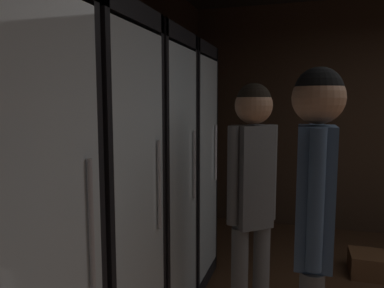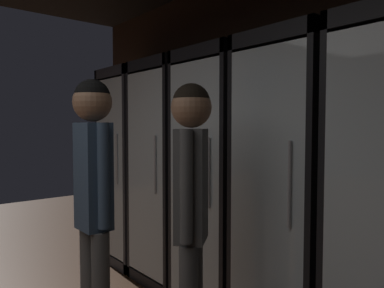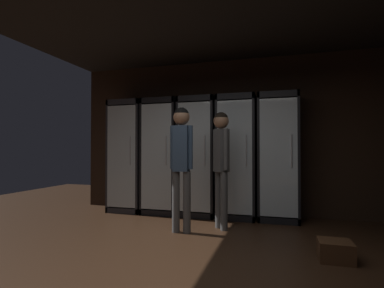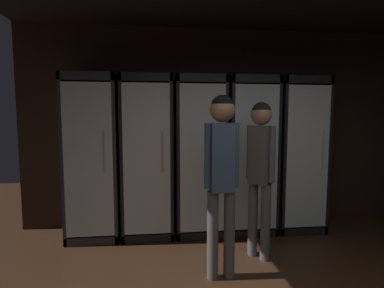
# 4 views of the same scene
# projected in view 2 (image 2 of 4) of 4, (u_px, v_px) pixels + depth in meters

# --- Properties ---
(wall_back) EXTENTS (6.00, 0.06, 2.80)m
(wall_back) POSITION_uv_depth(u_px,v_px,m) (309.00, 136.00, 2.73)
(wall_back) COLOR black
(wall_back) RESTS_ON ground
(cooler_far_left) EXTENTS (0.64, 0.62, 2.08)m
(cooler_far_left) POSITION_uv_depth(u_px,v_px,m) (137.00, 168.00, 4.04)
(cooler_far_left) COLOR #2B2B30
(cooler_far_left) RESTS_ON ground
(cooler_left) EXTENTS (0.64, 0.62, 2.08)m
(cooler_left) POSITION_uv_depth(u_px,v_px,m) (175.00, 173.00, 3.52)
(cooler_left) COLOR black
(cooler_left) RESTS_ON ground
(cooler_center) EXTENTS (0.64, 0.62, 2.08)m
(cooler_center) POSITION_uv_depth(u_px,v_px,m) (225.00, 183.00, 3.00)
(cooler_center) COLOR black
(cooler_center) RESTS_ON ground
(cooler_right) EXTENTS (0.64, 0.62, 2.08)m
(cooler_right) POSITION_uv_depth(u_px,v_px,m) (297.00, 195.00, 2.47)
(cooler_right) COLOR black
(cooler_right) RESTS_ON ground
(shopper_near) EXTENTS (0.33, 0.23, 1.75)m
(shopper_near) POSITION_uv_depth(u_px,v_px,m) (94.00, 187.00, 2.21)
(shopper_near) COLOR #4C4C4C
(shopper_near) RESTS_ON ground
(shopper_far) EXTENTS (0.26, 0.28, 1.71)m
(shopper_far) POSITION_uv_depth(u_px,v_px,m) (191.00, 197.00, 2.04)
(shopper_far) COLOR #4C4C4C
(shopper_far) RESTS_ON ground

